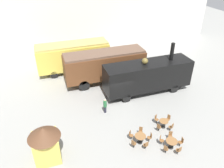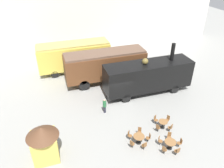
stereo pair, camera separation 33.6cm
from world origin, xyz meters
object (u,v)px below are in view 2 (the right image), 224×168
at_px(cafe_table_far, 139,138).
at_px(ticket_kiosk, 44,141).
at_px(passenger_coach_wooden, 105,64).
at_px(cafe_table_mid, 170,143).
at_px(passenger_coach_vintage, 74,55).
at_px(steam_locomotive, 148,75).
at_px(visitor_person, 105,105).
at_px(cafe_chair_0, 168,119).
at_px(cafe_table_near, 163,123).

height_order(cafe_table_far, ticket_kiosk, ticket_kiosk).
distance_m(passenger_coach_wooden, cafe_table_mid, 11.94).
bearing_deg(passenger_coach_vintage, passenger_coach_wooden, -52.73).
xyz_separation_m(passenger_coach_vintage, steam_locomotive, (6.70, -7.57, -0.07)).
xyz_separation_m(steam_locomotive, cafe_table_mid, (-1.83, -8.03, -1.48)).
height_order(passenger_coach_vintage, visitor_person, passenger_coach_vintage).
bearing_deg(cafe_table_far, ticket_kiosk, 173.81).
bearing_deg(cafe_table_far, cafe_chair_0, 21.99).
bearing_deg(steam_locomotive, cafe_chair_0, -95.36).
xyz_separation_m(passenger_coach_vintage, cafe_table_far, (2.76, -14.33, -1.54)).
bearing_deg(ticket_kiosk, steam_locomotive, 28.26).
bearing_deg(cafe_table_near, steam_locomotive, 78.29).
bearing_deg(cafe_table_near, passenger_coach_vintage, 112.48).
xyz_separation_m(steam_locomotive, visitor_person, (-5.45, -2.09, -1.24)).
bearing_deg(passenger_coach_vintage, steam_locomotive, -48.52).
bearing_deg(steam_locomotive, passenger_coach_vintage, 131.48).
height_order(cafe_table_near, cafe_table_mid, cafe_table_mid).
distance_m(steam_locomotive, cafe_table_near, 6.05).
xyz_separation_m(cafe_table_far, visitor_person, (-1.52, 4.67, 0.23)).
relative_size(cafe_table_near, visitor_person, 0.52).
relative_size(cafe_table_far, cafe_chair_0, 1.06).
xyz_separation_m(visitor_person, ticket_kiosk, (-5.67, -3.89, 0.85)).
bearing_deg(ticket_kiosk, passenger_coach_wooden, 52.37).
bearing_deg(passenger_coach_wooden, cafe_chair_0, -70.46).
relative_size(cafe_chair_0, visitor_person, 0.57).
bearing_deg(cafe_table_near, visitor_person, 139.50).
xyz_separation_m(passenger_coach_wooden, visitor_person, (-1.75, -5.73, -1.43)).
height_order(cafe_table_mid, ticket_kiosk, ticket_kiosk).
bearing_deg(cafe_table_mid, cafe_chair_0, 63.56).
height_order(cafe_table_near, ticket_kiosk, ticket_kiosk).
relative_size(passenger_coach_wooden, cafe_chair_0, 10.72).
distance_m(passenger_coach_wooden, cafe_chair_0, 9.73).
height_order(visitor_person, ticket_kiosk, ticket_kiosk).
bearing_deg(cafe_table_near, cafe_table_mid, -105.53).
distance_m(cafe_table_far, ticket_kiosk, 7.31).
xyz_separation_m(cafe_table_near, cafe_chair_0, (0.68, 0.36, -0.03)).
distance_m(passenger_coach_vintage, cafe_table_mid, 16.42).
xyz_separation_m(passenger_coach_vintage, cafe_table_near, (5.51, -13.31, -1.60)).
bearing_deg(passenger_coach_vintage, cafe_table_near, -67.52).
relative_size(passenger_coach_vintage, cafe_chair_0, 10.32).
bearing_deg(passenger_coach_wooden, steam_locomotive, -44.51).
bearing_deg(cafe_table_near, cafe_table_far, -159.55).
bearing_deg(passenger_coach_wooden, cafe_table_mid, -80.87).
relative_size(passenger_coach_vintage, cafe_table_near, 11.18).
height_order(passenger_coach_wooden, visitor_person, passenger_coach_wooden).
bearing_deg(ticket_kiosk, cafe_table_near, 1.40).
distance_m(cafe_chair_0, ticket_kiosk, 10.70).
xyz_separation_m(passenger_coach_wooden, cafe_table_mid, (1.88, -11.68, -1.67)).
relative_size(cafe_table_near, cafe_table_mid, 0.88).
distance_m(steam_locomotive, visitor_person, 5.97).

